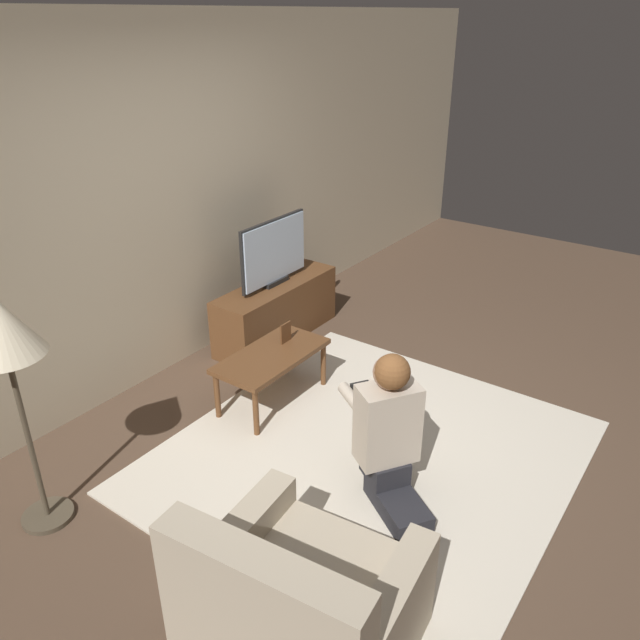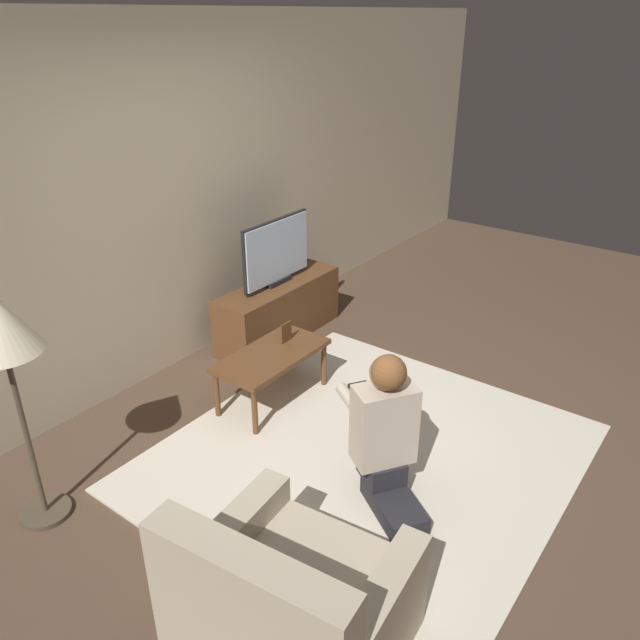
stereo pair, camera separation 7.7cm
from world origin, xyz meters
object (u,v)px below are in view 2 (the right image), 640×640
(coffee_table, at_px, (272,359))
(floor_lamp, at_px, (1,336))
(tv, at_px, (276,252))
(person_kneeling, at_px, (385,430))
(armchair, at_px, (292,611))

(coffee_table, xyz_separation_m, floor_lamp, (-1.65, 0.29, 0.79))
(tv, relative_size, person_kneeling, 0.84)
(coffee_table, relative_size, armchair, 0.89)
(tv, height_order, person_kneeling, tv)
(tv, xyz_separation_m, person_kneeling, (-1.19, -1.79, -0.31))
(tv, relative_size, floor_lamp, 0.57)
(tv, bearing_deg, floor_lamp, -172.23)
(tv, height_order, armchair, tv)
(armchair, height_order, person_kneeling, person_kneeling)
(person_kneeling, bearing_deg, armchair, 44.88)
(floor_lamp, xyz_separation_m, person_kneeling, (1.26, -1.45, -0.67))
(coffee_table, distance_m, armchair, 2.03)
(floor_lamp, distance_m, person_kneeling, 2.04)
(coffee_table, distance_m, person_kneeling, 1.23)
(floor_lamp, xyz_separation_m, armchair, (0.17, -1.67, -0.87))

